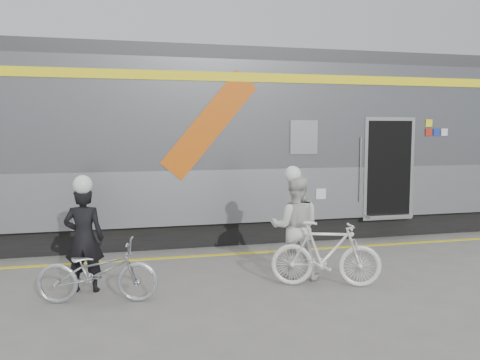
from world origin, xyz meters
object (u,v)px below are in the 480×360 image
object	(u,v)px
man	(84,239)
woman	(295,227)
bicycle_right	(326,254)
bicycle_left	(98,271)

from	to	relation	value
man	woman	world-z (taller)	woman
man	bicycle_right	bearing A→B (deg)	179.45
man	woman	xyz separation A→B (m)	(3.28, -0.11, 0.04)
bicycle_left	bicycle_right	world-z (taller)	bicycle_right
bicycle_left	woman	bearing A→B (deg)	-71.98
woman	bicycle_left	bearing A→B (deg)	27.54
man	bicycle_right	xyz separation A→B (m)	(3.58, -0.66, -0.29)
man	bicycle_left	xyz separation A→B (m)	(0.20, -0.55, -0.36)
woman	bicycle_right	world-z (taller)	woman
man	bicycle_right	world-z (taller)	man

